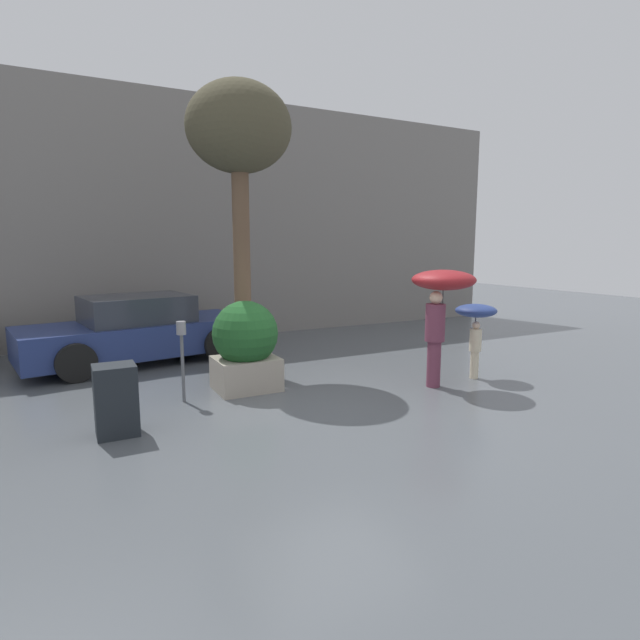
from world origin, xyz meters
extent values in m
plane|color=#51565B|center=(0.00, 0.00, 0.00)|extent=(40.00, 40.00, 0.00)
cube|color=gray|center=(0.00, 6.50, 3.00)|extent=(18.00, 0.30, 6.00)
cube|color=#9E9384|center=(-0.71, 1.50, 0.27)|extent=(1.01, 0.85, 0.54)
sphere|color=#1E5123|center=(-0.71, 1.50, 0.94)|extent=(1.07, 1.07, 1.07)
cylinder|color=brown|center=(2.15, 0.20, 0.39)|extent=(0.23, 0.23, 0.79)
cylinder|color=brown|center=(2.15, 0.20, 1.10)|extent=(0.33, 0.33, 0.62)
sphere|color=beige|center=(2.15, 0.20, 1.51)|extent=(0.21, 0.21, 0.21)
cylinder|color=#4C4C51|center=(2.30, 0.20, 1.46)|extent=(0.02, 0.02, 0.67)
ellipsoid|color=maroon|center=(2.30, 0.20, 1.80)|extent=(1.05, 1.05, 0.34)
cylinder|color=beige|center=(3.15, 0.27, 0.25)|extent=(0.15, 0.15, 0.50)
cylinder|color=beige|center=(3.15, 0.27, 0.70)|extent=(0.21, 0.21, 0.40)
sphere|color=beige|center=(3.15, 0.27, 0.97)|extent=(0.14, 0.14, 0.14)
cylinder|color=#4C4C51|center=(3.21, 0.35, 0.97)|extent=(0.02, 0.02, 0.49)
ellipsoid|color=navy|center=(3.21, 0.35, 1.21)|extent=(0.72, 0.72, 0.23)
cube|color=navy|center=(-2.00, 4.40, 0.51)|extent=(4.66, 2.54, 0.64)
cube|color=#2D333D|center=(-2.00, 4.40, 1.09)|extent=(2.22, 1.85, 0.53)
cylinder|color=black|center=(-3.19, 3.28, 0.35)|extent=(0.72, 0.34, 0.69)
cylinder|color=black|center=(-3.51, 5.05, 0.35)|extent=(0.72, 0.34, 0.69)
cylinder|color=black|center=(-0.50, 3.76, 0.35)|extent=(0.72, 0.34, 0.69)
cylinder|color=black|center=(-0.81, 5.52, 0.35)|extent=(0.72, 0.34, 0.69)
cylinder|color=brown|center=(-0.30, 2.78, 1.97)|extent=(0.31, 0.31, 3.94)
ellipsoid|color=#4C4733|center=(-0.30, 2.78, 4.46)|extent=(1.90, 1.90, 1.61)
cylinder|color=#595B60|center=(-1.77, 1.30, 0.52)|extent=(0.05, 0.05, 1.04)
cylinder|color=gray|center=(-1.77, 1.30, 1.14)|extent=(0.14, 0.14, 0.20)
cube|color=#1E2328|center=(-2.81, 0.33, 0.45)|extent=(0.50, 0.44, 0.90)
camera|label=1|loc=(-3.31, -6.18, 2.37)|focal=28.00mm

